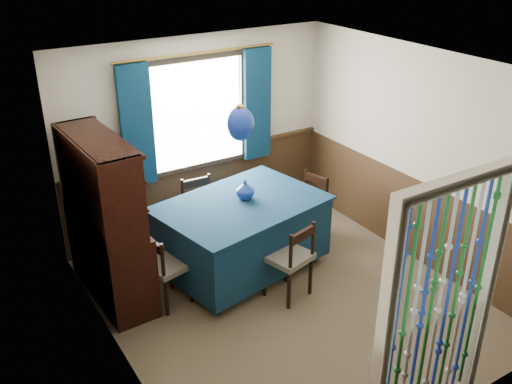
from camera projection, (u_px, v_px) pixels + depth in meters
floor at (286, 298)px, 6.17m from camera, size 4.00×4.00×0.00m
ceiling at (292, 68)px, 5.09m from camera, size 4.00×4.00×0.00m
wall_back at (198, 136)px, 7.16m from camera, size 3.60×0.00×3.60m
wall_front at (447, 296)px, 4.10m from camera, size 3.60×0.00×3.60m
wall_left at (112, 243)px, 4.77m from camera, size 0.00×4.00×4.00m
wall_right at (418, 158)px, 6.49m from camera, size 0.00×4.00×4.00m
wainscot_back at (201, 190)px, 7.48m from camera, size 3.60×0.00×3.60m
wainscot_front at (432, 375)px, 4.44m from camera, size 3.60×0.00×3.60m
wainscot_left at (123, 315)px, 5.10m from camera, size 0.00×4.00×4.00m
wainscot_right at (410, 216)px, 6.81m from camera, size 0.00×4.00×4.00m
window at (198, 114)px, 7.00m from camera, size 1.32×0.12×1.42m
doorway at (437, 314)px, 4.23m from camera, size 1.16×0.12×2.18m
dining_table at (242, 232)px, 6.48m from camera, size 2.00×1.56×0.87m
chair_near at (290, 258)px, 6.01m from camera, size 0.54×0.52×0.89m
chair_far at (202, 211)px, 7.00m from camera, size 0.45×0.44×0.87m
chair_left at (165, 266)px, 5.91m from camera, size 0.49×0.50×0.86m
chair_right at (308, 206)px, 7.14m from camera, size 0.49×0.50×0.86m
sideboard at (108, 244)px, 6.00m from camera, size 0.53×1.40×1.80m
pendant_lamp at (240, 124)px, 5.92m from camera, size 0.30×0.30×0.90m
vase_table at (245, 190)px, 6.37m from camera, size 0.21×0.21×0.20m
bowl_shelf at (115, 197)px, 5.57m from camera, size 0.22×0.22×0.05m
vase_sideboard at (101, 200)px, 6.08m from camera, size 0.24×0.24×0.19m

